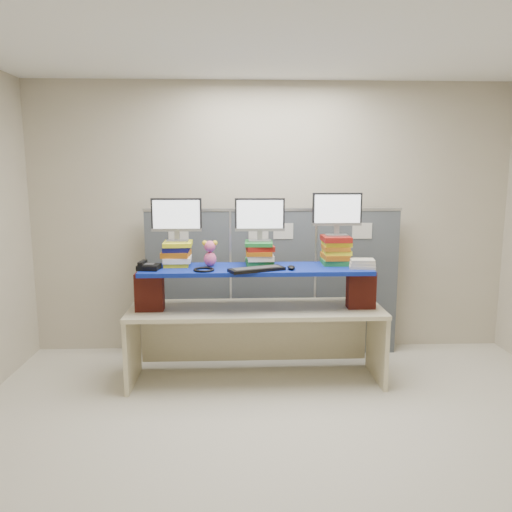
{
  "coord_description": "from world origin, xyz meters",
  "views": [
    {
      "loc": [
        -0.37,
        -3.22,
        1.89
      ],
      "look_at": [
        -0.2,
        1.11,
        1.16
      ],
      "focal_mm": 35.0,
      "sensor_mm": 36.0,
      "label": 1
    }
  ],
  "objects_px": {
    "monitor_center": "(260,217)",
    "desk_phone": "(148,266)",
    "monitor_right": "(337,211)",
    "keyboard": "(257,269)",
    "blue_board": "(256,269)",
    "monitor_left": "(177,217)",
    "desk": "(256,322)"
  },
  "relations": [
    {
      "from": "keyboard",
      "to": "desk_phone",
      "type": "height_order",
      "value": "desk_phone"
    },
    {
      "from": "desk",
      "to": "monitor_center",
      "type": "bearing_deg",
      "value": 71.63
    },
    {
      "from": "monitor_right",
      "to": "keyboard",
      "type": "bearing_deg",
      "value": -158.7
    },
    {
      "from": "blue_board",
      "to": "monitor_right",
      "type": "xyz_separation_m",
      "value": [
        0.73,
        0.12,
        0.5
      ]
    },
    {
      "from": "monitor_center",
      "to": "keyboard",
      "type": "relative_size",
      "value": 0.89
    },
    {
      "from": "blue_board",
      "to": "desk_phone",
      "type": "xyz_separation_m",
      "value": [
        -0.93,
        -0.08,
        0.05
      ]
    },
    {
      "from": "desk",
      "to": "monitor_right",
      "type": "height_order",
      "value": "monitor_right"
    },
    {
      "from": "desk",
      "to": "desk_phone",
      "type": "height_order",
      "value": "desk_phone"
    },
    {
      "from": "monitor_left",
      "to": "monitor_center",
      "type": "distance_m",
      "value": 0.74
    },
    {
      "from": "keyboard",
      "to": "monitor_right",
      "type": "bearing_deg",
      "value": -0.56
    },
    {
      "from": "monitor_left",
      "to": "desk_phone",
      "type": "xyz_separation_m",
      "value": [
        -0.23,
        -0.19,
        -0.41
      ]
    },
    {
      "from": "blue_board",
      "to": "desk_phone",
      "type": "height_order",
      "value": "desk_phone"
    },
    {
      "from": "monitor_left",
      "to": "keyboard",
      "type": "bearing_deg",
      "value": -22.35
    },
    {
      "from": "monitor_right",
      "to": "keyboard",
      "type": "distance_m",
      "value": 0.92
    },
    {
      "from": "blue_board",
      "to": "monitor_left",
      "type": "distance_m",
      "value": 0.84
    },
    {
      "from": "desk",
      "to": "monitor_center",
      "type": "height_order",
      "value": "monitor_center"
    },
    {
      "from": "blue_board",
      "to": "desk_phone",
      "type": "bearing_deg",
      "value": -175.51
    },
    {
      "from": "monitor_right",
      "to": "desk_phone",
      "type": "distance_m",
      "value": 1.74
    },
    {
      "from": "desk",
      "to": "blue_board",
      "type": "bearing_deg",
      "value": 96.79
    },
    {
      "from": "desk",
      "to": "desk_phone",
      "type": "relative_size",
      "value": 11.53
    },
    {
      "from": "monitor_center",
      "to": "blue_board",
      "type": "bearing_deg",
      "value": -108.37
    },
    {
      "from": "blue_board",
      "to": "monitor_right",
      "type": "bearing_deg",
      "value": 9.15
    },
    {
      "from": "desk",
      "to": "monitor_left",
      "type": "height_order",
      "value": "monitor_left"
    },
    {
      "from": "monitor_center",
      "to": "keyboard",
      "type": "xyz_separation_m",
      "value": [
        -0.04,
        -0.29,
        -0.42
      ]
    },
    {
      "from": "blue_board",
      "to": "keyboard",
      "type": "bearing_deg",
      "value": -90.73
    },
    {
      "from": "monitor_center",
      "to": "monitor_right",
      "type": "distance_m",
      "value": 0.7
    },
    {
      "from": "blue_board",
      "to": "monitor_right",
      "type": "relative_size",
      "value": 4.52
    },
    {
      "from": "monitor_left",
      "to": "monitor_right",
      "type": "xyz_separation_m",
      "value": [
        1.43,
        0.01,
        0.04
      ]
    },
    {
      "from": "desk_phone",
      "to": "monitor_center",
      "type": "bearing_deg",
      "value": 17.53
    },
    {
      "from": "monitor_right",
      "to": "desk_phone",
      "type": "xyz_separation_m",
      "value": [
        -1.67,
        -0.2,
        -0.45
      ]
    },
    {
      "from": "monitor_center",
      "to": "desk_phone",
      "type": "bearing_deg",
      "value": -168.86
    },
    {
      "from": "monitor_right",
      "to": "keyboard",
      "type": "height_order",
      "value": "monitor_right"
    }
  ]
}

